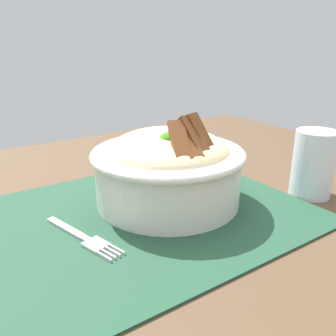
% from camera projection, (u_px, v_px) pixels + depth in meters
% --- Properties ---
extents(table, '(1.21, 0.88, 0.76)m').
position_uv_depth(table, '(127.00, 270.00, 0.47)').
color(table, '#4C3826').
rests_on(table, ground_plane).
extents(placemat, '(0.42, 0.34, 0.00)m').
position_uv_depth(placemat, '(147.00, 213.00, 0.47)').
color(placemat, '#1E422D').
rests_on(placemat, table).
extents(bowl, '(0.23, 0.23, 0.13)m').
position_uv_depth(bowl, '(168.00, 166.00, 0.49)').
color(bowl, silver).
rests_on(bowl, placemat).
extents(fork, '(0.05, 0.13, 0.00)m').
position_uv_depth(fork, '(84.00, 238.00, 0.41)').
color(fork, silver).
rests_on(fork, placemat).
extents(drinking_glass, '(0.06, 0.06, 0.10)m').
position_uv_depth(drinking_glass, '(313.00, 168.00, 0.52)').
color(drinking_glass, silver).
rests_on(drinking_glass, table).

